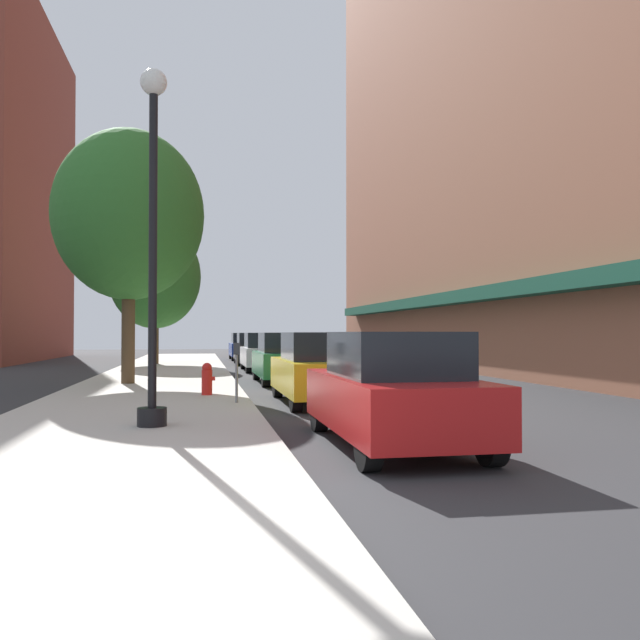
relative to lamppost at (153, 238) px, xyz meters
The scene contains 14 objects.
ground_plane 13.01m from the lamppost, 73.81° to the left, with size 90.00×90.00×0.00m, color #2D2D30.
sidewalk_slab 13.49m from the lamppost, 92.11° to the left, with size 4.80×50.00×0.12m, color #B7B2A8.
building_right_brick 24.22m from the lamppost, 47.99° to the left, with size 6.80×40.00×28.04m.
lamppost is the anchor object (origin of this frame).
fire_hydrant 6.01m from the lamppost, 79.82° to the left, with size 0.33×0.26×0.79m.
parking_meter_near 4.35m from the lamppost, 65.08° to the left, with size 0.14×0.09×1.31m.
tree_near 22.23m from the lamppost, 93.67° to the left, with size 4.50×4.50×6.94m.
tree_mid 9.79m from the lamppost, 98.21° to the left, with size 4.53×4.53×7.74m.
car_red 4.67m from the lamppost, 28.74° to the right, with size 1.80×4.30×1.66m.
car_yellow 5.80m from the lamppost, 48.25° to the left, with size 1.80×4.30×1.66m.
car_green 11.08m from the lamppost, 71.03° to the left, with size 1.80×4.30×1.66m.
car_white 17.72m from the lamppost, 78.45° to the left, with size 1.80×4.30×1.66m.
car_black 23.36m from the lamppost, 81.30° to the left, with size 1.80×4.30×1.66m.
car_blue 29.40m from the lamppost, 83.11° to the left, with size 1.80×4.30×1.66m.
Camera 1 is at (1.24, -5.09, 1.64)m, focal length 36.46 mm.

